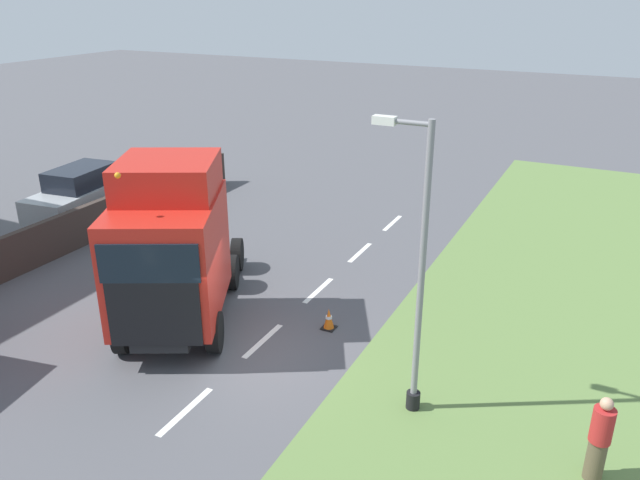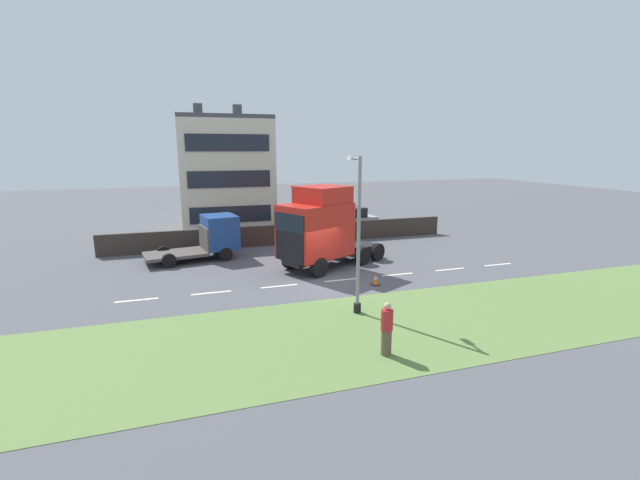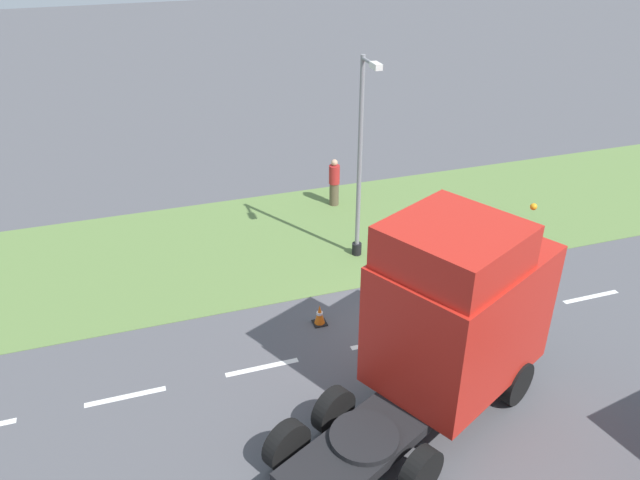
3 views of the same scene
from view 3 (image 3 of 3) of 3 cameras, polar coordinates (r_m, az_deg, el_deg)
The scene contains 7 objects.
ground_plane at distance 16.51m, azimuth 8.11°, elevation -8.69°, with size 120.00×120.00×0.00m, color #515156.
grass_verge at distance 21.13m, azimuth 1.13°, elevation 0.78°, with size 7.00×44.00×0.01m.
lane_markings at distance 16.25m, azimuth 5.86°, elevation -9.20°, with size 0.16×21.00×0.00m.
lorry_cab at distance 13.42m, azimuth 12.02°, elevation -6.96°, with size 5.13×6.82×4.69m.
lamp_post at distance 18.46m, azimuth 3.73°, elevation 6.34°, with size 1.27×0.30×6.25m.
pedestrian at distance 22.63m, azimuth 1.31°, elevation 5.25°, with size 0.39×0.39×1.78m.
traffic_cone_lead at distance 16.61m, azimuth -0.03°, elevation -6.85°, with size 0.36×0.36×0.58m.
Camera 3 is at (11.52, -6.24, 10.05)m, focal length 35.00 mm.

